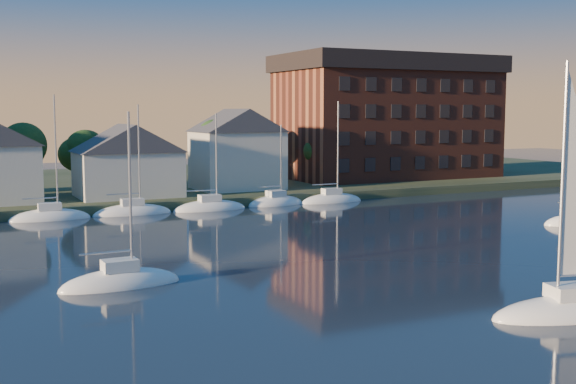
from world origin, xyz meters
TOP-DOWN VIEW (x-y plane):
  - ground at (0.00, 0.00)m, footprint 260.00×260.00m
  - shoreline_land at (0.00, 75.00)m, footprint 160.00×50.00m
  - wooden_dock at (0.00, 52.00)m, footprint 120.00×3.00m
  - clubhouse_centre at (-6.00, 57.00)m, footprint 11.55×8.40m
  - clubhouse_east at (8.00, 59.00)m, footprint 10.50×8.40m
  - condo_block at (34.00, 64.95)m, footprint 31.00×17.00m
  - tree_line at (2.00, 63.00)m, footprint 93.40×5.40m
  - moored_fleet at (-12.00, 49.00)m, footprint 63.50×2.40m
  - hero_sailboat at (3.94, 2.96)m, footprint 9.47×4.95m
  - drifting_sailboat_left at (-15.67, 19.64)m, footprint 7.51×2.70m

SIDE VIEW (x-z plane):
  - ground at x=0.00m, z-range 0.00..0.00m
  - shoreline_land at x=0.00m, z-range -1.00..1.00m
  - wooden_dock at x=0.00m, z-range -0.50..0.50m
  - drifting_sailboat_left at x=-15.67m, z-range -5.71..5.90m
  - moored_fleet at x=-12.00m, z-range -5.93..6.12m
  - hero_sailboat at x=3.94m, z-range -6.46..7.64m
  - clubhouse_centre at x=-6.00m, z-range 1.09..9.17m
  - clubhouse_east at x=8.00m, z-range 1.10..10.90m
  - tree_line at x=2.00m, z-range 2.73..11.63m
  - condo_block at x=34.00m, z-range 1.09..18.49m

